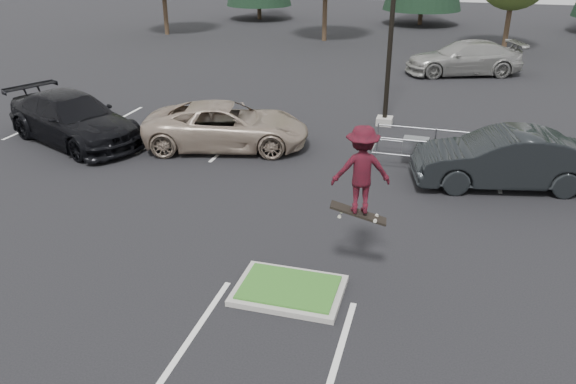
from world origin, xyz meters
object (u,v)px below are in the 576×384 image
(light_pole, at_px, (393,3))
(skateboarder, at_px, (361,170))
(car_l_tan, at_px, (225,126))
(cart_corral, at_px, (420,145))
(car_r_charc, at_px, (504,159))
(car_far_silver, at_px, (465,58))
(car_l_black, at_px, (71,118))

(light_pole, xyz_separation_m, skateboarder, (0.70, -11.00, -2.08))
(skateboarder, height_order, car_l_tan, skateboarder)
(cart_corral, height_order, car_r_charc, car_r_charc)
(car_r_charc, bearing_deg, car_l_tan, -107.69)
(skateboarder, bearing_deg, car_far_silver, -113.85)
(car_far_silver, bearing_deg, car_l_tan, -49.02)
(light_pole, relative_size, car_l_tan, 1.80)
(car_l_black, bearing_deg, light_pole, -40.70)
(car_l_black, relative_size, car_far_silver, 0.98)
(car_l_tan, height_order, car_far_silver, car_far_silver)
(light_pole, height_order, car_r_charc, light_pole)
(car_l_tan, xyz_separation_m, car_far_silver, (8.00, 14.12, 0.09))
(skateboarder, bearing_deg, car_l_black, -45.77)
(car_l_black, distance_m, car_far_silver, 20.18)
(car_l_black, bearing_deg, car_r_charc, -66.17)
(car_l_black, relative_size, car_r_charc, 1.16)
(car_l_black, xyz_separation_m, car_far_silver, (13.50, 15.00, 0.02))
(car_l_tan, xyz_separation_m, car_r_charc, (9.00, -0.88, 0.06))
(car_l_tan, relative_size, car_l_black, 0.95)
(car_l_tan, bearing_deg, cart_corral, -102.51)
(car_l_tan, bearing_deg, car_r_charc, -109.21)
(light_pole, height_order, cart_corral, light_pole)
(cart_corral, height_order, car_l_tan, car_l_tan)
(light_pole, distance_m, car_r_charc, 7.40)
(skateboarder, bearing_deg, car_l_tan, -67.96)
(skateboarder, distance_m, car_l_black, 12.81)
(light_pole, bearing_deg, car_r_charc, -51.34)
(car_far_silver, bearing_deg, light_pole, -36.18)
(car_l_tan, height_order, car_l_black, car_l_black)
(car_l_black, xyz_separation_m, car_r_charc, (14.50, 0.00, -0.01))
(skateboarder, xyz_separation_m, car_l_black, (-11.20, 6.00, -1.62))
(skateboarder, bearing_deg, car_r_charc, -136.40)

